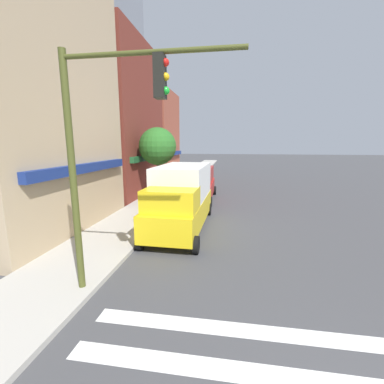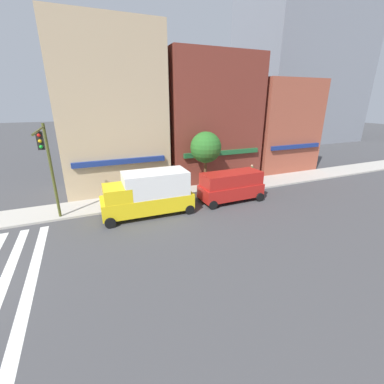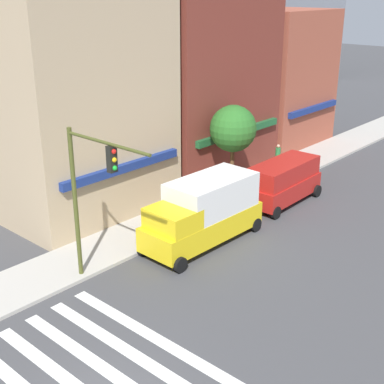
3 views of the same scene
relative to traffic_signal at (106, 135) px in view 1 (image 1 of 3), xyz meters
name	(u,v)px [view 1 (image 1 of 3)]	position (x,y,z in m)	size (l,w,h in m)	color
storefront_row	(109,119)	(12.43, 6.08, 1.62)	(25.90, 5.30, 13.26)	tan
tower_distant	(87,49)	(41.37, 23.79, 16.89)	(21.82, 14.41, 42.34)	gray
traffic_signal	(106,135)	(0.00, 0.00, 0.00)	(0.32, 4.42, 6.30)	#474C1E
box_truck_yellow	(181,197)	(5.76, -0.71, -2.69)	(6.25, 2.42, 3.04)	yellow
van_red	(199,182)	(12.36, -0.71, -2.99)	(5.04, 2.22, 2.34)	#B21E19
pedestrian_green_top	(172,177)	(16.35, 2.22, -3.21)	(0.32, 0.32, 1.77)	#23232D
street_tree	(158,147)	(11.45, 2.09, -0.41)	(2.59, 2.59, 5.04)	brown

